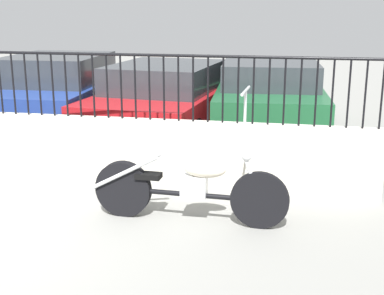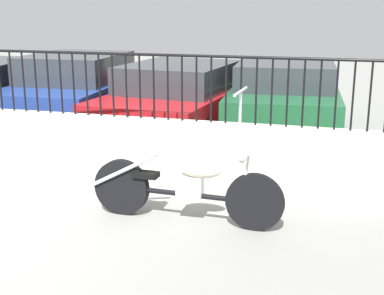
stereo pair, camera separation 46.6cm
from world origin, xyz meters
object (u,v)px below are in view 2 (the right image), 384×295
Objects in this scene: car_blue at (81,90)px; car_red at (183,99)px; motorcycle_black at (177,186)px; car_green at (285,99)px.

car_blue reaches higher than car_red.
car_green is at bearing 82.56° from motorcycle_black.
motorcycle_black is 3.96m from car_red.
motorcycle_black is 0.49× the size of car_red.
car_green is (1.77, 0.37, 0.02)m from car_red.
motorcycle_black is at bearing -143.84° from car_blue.
car_blue is at bearing 89.90° from car_red.
motorcycle_black reaches higher than car_blue.
car_red is (2.13, -0.23, -0.04)m from car_blue.
car_blue is 0.94× the size of car_red.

